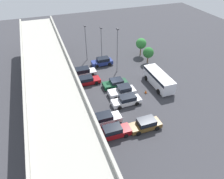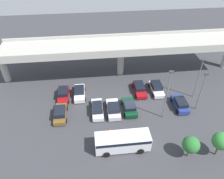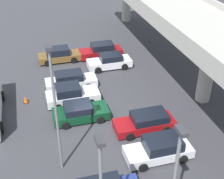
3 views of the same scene
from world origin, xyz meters
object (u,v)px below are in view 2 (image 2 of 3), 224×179
Objects in this scene: parked_car_5 at (139,89)px; parked_car_0 at (60,113)px; parked_car_4 at (129,107)px; lamp_post_near_aisle at (202,89)px; tree_front_left at (191,145)px; parked_car_1 at (80,92)px; parked_car_8 at (63,94)px; parked_car_6 at (157,88)px; parked_car_3 at (113,109)px; traffic_cone at (110,130)px; shuttle_bus at (123,141)px; lamp_post_by_overpass at (199,76)px; parked_car_7 at (180,104)px; parked_car_2 at (97,109)px; tree_front_centre at (221,141)px; lamp_post_mid_lot at (167,92)px.

parked_car_0 is at bearing -70.60° from parked_car_5.
parked_car_5 is at bearing -29.94° from parked_car_4.
lamp_post_near_aisle is 2.06× the size of tree_front_left.
parked_car_8 reaches higher than parked_car_1.
parked_car_6 is 17.08m from parked_car_8.
parked_car_3 reaches higher than traffic_cone.
tree_front_left reaches higher than traffic_cone.
parked_car_4 is 7.43m from parked_car_6.
tree_front_left is (0.40, -14.30, 1.63)m from parked_car_6.
parked_car_1 is 0.62× the size of shuttle_bus.
parked_car_1 is 20.91m from lamp_post_by_overpass.
traffic_cone is at bearing 138.68° from parked_car_4.
tree_front_left is (-4.94, -8.84, -1.94)m from lamp_post_near_aisle.
parked_car_0 is 0.99× the size of parked_car_3.
parked_car_7 reaches higher than traffic_cone.
parked_car_1 is 7.51m from parked_car_3.
parked_car_3 is at bearing -97.09° from parked_car_2.
lamp_post_by_overpass is at bearing -54.02° from parked_car_7.
tree_front_centre reaches higher than shuttle_bus.
tree_front_left is at bearing -115.73° from lamp_post_by_overpass.
parked_car_5 is 10.43m from lamp_post_by_overpass.
tree_front_centre is 5.76× the size of traffic_cone.
parked_car_1 is 1.16× the size of tree_front_centre.
parked_car_7 is 6.01m from lamp_post_mid_lot.
parked_car_0 is at bearing 93.13° from parked_car_2.
parked_car_6 is (11.25, 4.44, -0.00)m from parked_car_2.
traffic_cone is at bearing -157.70° from lamp_post_by_overpass.
parked_car_3 is (5.58, -5.03, 0.04)m from parked_car_1.
parked_car_0 is at bearing -74.57° from parked_car_6.
shuttle_bus is at bearing -22.40° from parked_car_5.
parked_car_1 is 1.03× the size of parked_car_4.
parked_car_3 is 7.27m from shuttle_bus.
lamp_post_near_aisle is 6.34m from lamp_post_mid_lot.
lamp_post_by_overpass is (14.40, 9.70, 3.06)m from shuttle_bus.
parked_car_3 is at bearing -47.68° from parked_car_5.
parked_car_6 is 8.43m from lamp_post_near_aisle.
lamp_post_mid_lot is at bearing 35.40° from shuttle_bus.
parked_car_4 is 8.68m from parked_car_7.
parked_car_6 is at bearing -68.47° from parked_car_2.
tree_front_centre reaches higher than parked_car_2.
parked_car_7 is 5.66m from lamp_post_by_overpass.
parked_car_7 is 10.06m from tree_front_centre.
parked_car_2 is at bearing -172.95° from lamp_post_by_overpass.
parked_car_2 is 11.57m from lamp_post_mid_lot.
lamp_post_by_overpass is 2.19× the size of tree_front_left.
parked_car_0 is 20.06m from parked_car_7.
parked_car_6 is at bearing 89.87° from parked_car_8.
lamp_post_mid_lot is at bearing -104.14° from parked_car_3.
shuttle_bus is 0.85× the size of lamp_post_mid_lot.
tree_front_left is 5.05× the size of traffic_cone.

